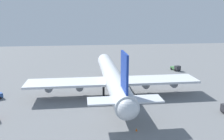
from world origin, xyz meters
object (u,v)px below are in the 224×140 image
at_px(cargo_airplane, 112,77).
at_px(baggage_tug, 176,68).
at_px(safety_cone_tail, 136,130).
at_px(safety_cone_nose, 105,72).

bearing_deg(cargo_airplane, baggage_tug, -49.66).
height_order(cargo_airplane, safety_cone_tail, cargo_airplane).
bearing_deg(cargo_airplane, safety_cone_tail, -175.25).
distance_m(baggage_tug, safety_cone_tail, 63.46).
bearing_deg(safety_cone_nose, safety_cone_tail, -177.72).
xyz_separation_m(cargo_airplane, baggage_tug, (28.35, -33.38, -4.38)).
xyz_separation_m(baggage_tug, safety_cone_tail, (-55.29, 31.15, -0.90)).
distance_m(cargo_airplane, safety_cone_tail, 27.54).
bearing_deg(cargo_airplane, safety_cone_nose, -0.13).
xyz_separation_m(baggage_tug, safety_cone_nose, (-0.59, 33.32, -0.84)).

